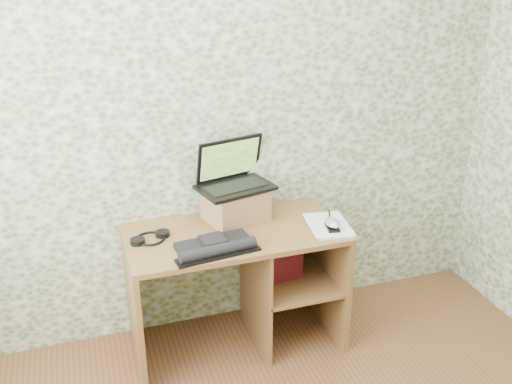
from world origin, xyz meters
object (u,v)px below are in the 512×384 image
object	(u,v)px
desk	(247,268)
riser	(236,204)
keyboard	(215,247)
laptop	(233,176)
notepad	(328,225)

from	to	relation	value
desk	riser	world-z (taller)	riser
riser	keyboard	bearing A→B (deg)	-122.56
desk	laptop	distance (m)	0.55
laptop	keyboard	xyz separation A→B (m)	(-0.20, -0.36, -0.23)
desk	notepad	xyz separation A→B (m)	(0.44, -0.13, 0.28)
riser	notepad	world-z (taller)	riser
riser	notepad	distance (m)	0.54
keyboard	notepad	world-z (taller)	keyboard
laptop	keyboard	world-z (taller)	laptop
desk	laptop	xyz separation A→B (m)	(-0.03, 0.16, 0.53)
laptop	notepad	distance (m)	0.61
riser	laptop	size ratio (longest dim) A/B	0.69
laptop	notepad	world-z (taller)	laptop
laptop	desk	bearing A→B (deg)	-93.39
desk	notepad	bearing A→B (deg)	-16.61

